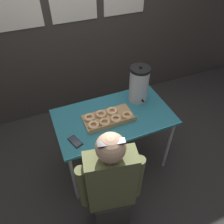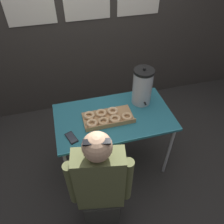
{
  "view_description": "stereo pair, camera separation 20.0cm",
  "coord_description": "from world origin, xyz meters",
  "px_view_note": "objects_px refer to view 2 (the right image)",
  "views": [
    {
      "loc": [
        -0.61,
        -1.43,
        2.29
      ],
      "look_at": [
        -0.02,
        0.0,
        0.84
      ],
      "focal_mm": 35.0,
      "sensor_mm": 36.0,
      "label": 1
    },
    {
      "loc": [
        -0.42,
        -1.49,
        2.29
      ],
      "look_at": [
        -0.02,
        0.0,
        0.84
      ],
      "focal_mm": 35.0,
      "sensor_mm": 36.0,
      "label": 2
    }
  ],
  "objects_px": {
    "coffee_urn": "(142,87)",
    "cell_phone": "(71,138)",
    "donut_box": "(107,117)",
    "person_seated": "(100,188)"
  },
  "relations": [
    {
      "from": "coffee_urn",
      "to": "cell_phone",
      "type": "bearing_deg",
      "value": -157.84
    },
    {
      "from": "coffee_urn",
      "to": "person_seated",
      "type": "relative_size",
      "value": 0.33
    },
    {
      "from": "coffee_urn",
      "to": "person_seated",
      "type": "distance_m",
      "value": 1.05
    },
    {
      "from": "donut_box",
      "to": "person_seated",
      "type": "xyz_separation_m",
      "value": [
        -0.21,
        -0.6,
        -0.19
      ]
    },
    {
      "from": "cell_phone",
      "to": "person_seated",
      "type": "height_order",
      "value": "person_seated"
    },
    {
      "from": "coffee_urn",
      "to": "person_seated",
      "type": "xyz_separation_m",
      "value": [
        -0.62,
        -0.76,
        -0.36
      ]
    },
    {
      "from": "cell_phone",
      "to": "person_seated",
      "type": "bearing_deg",
      "value": -90.23
    },
    {
      "from": "donut_box",
      "to": "person_seated",
      "type": "distance_m",
      "value": 0.66
    },
    {
      "from": "coffee_urn",
      "to": "cell_phone",
      "type": "relative_size",
      "value": 2.63
    },
    {
      "from": "coffee_urn",
      "to": "cell_phone",
      "type": "xyz_separation_m",
      "value": [
        -0.78,
        -0.32,
        -0.19
      ]
    }
  ]
}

